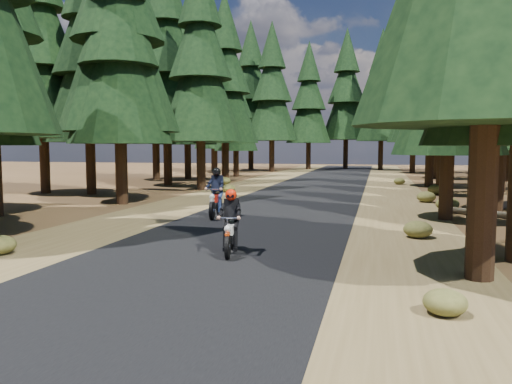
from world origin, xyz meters
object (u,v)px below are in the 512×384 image
log_far (493,214)px  rider_lead (230,233)px  log_near (502,205)px  rider_follow (216,201)px

log_far → rider_lead: 11.04m
log_near → log_far: size_ratio=1.30×
rider_lead → log_far: bearing=-142.4°
log_far → rider_follow: size_ratio=1.83×
log_near → log_far: 2.78m
log_near → rider_follow: 11.71m
log_far → rider_follow: rider_follow is taller
log_near → rider_lead: bearing=-173.5°
log_far → rider_lead: size_ratio=2.12×
log_near → rider_lead: (-8.28, -10.83, 0.35)m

